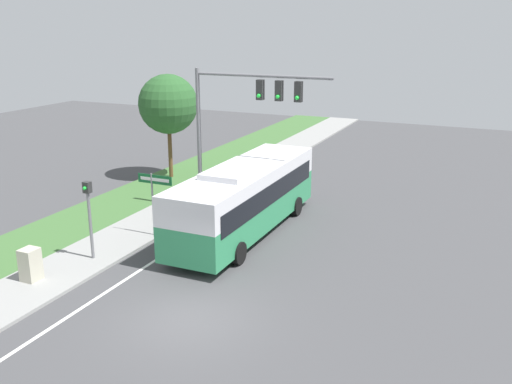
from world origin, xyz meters
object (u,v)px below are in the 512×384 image
Objects in this scene: signal_gantry at (241,111)px; pedestrian_signal at (89,208)px; street_sign at (154,192)px; bus at (245,195)px; utility_cabinet at (30,264)px.

signal_gantry reaches higher than pedestrian_signal.
signal_gantry is 2.42× the size of street_sign.
bus is 8.70× the size of utility_cabinet.
bus is at bearing 32.75° from street_sign.
signal_gantry is at bearing 62.02° from street_sign.
signal_gantry is 5.86× the size of utility_cabinet.
signal_gantry reaches higher than street_sign.
bus is 6.75m from pedestrian_signal.
utility_cabinet is (-1.54, -5.68, -1.37)m from street_sign.
signal_gantry is at bearing 69.18° from utility_cabinet.
street_sign is 2.42× the size of utility_cabinet.
signal_gantry is 2.16× the size of pedestrian_signal.
street_sign is at bearing -117.98° from signal_gantry.
pedestrian_signal is 3.00m from utility_cabinet.
utility_cabinet is (-4.86, -7.81, -1.05)m from bus.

